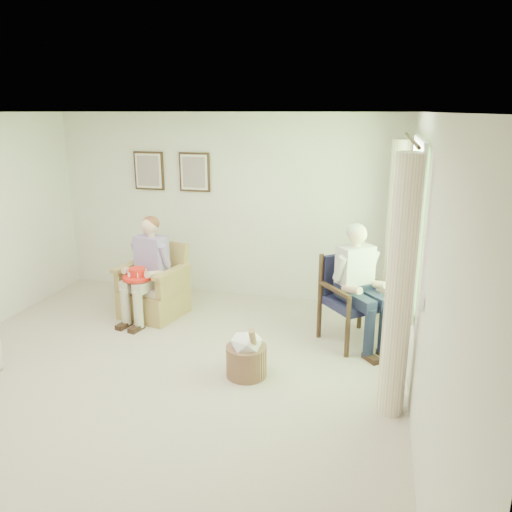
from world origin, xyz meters
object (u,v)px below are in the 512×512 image
Objects in this scene: person_wicker at (148,263)px; red_hat at (137,275)px; wood_armchair at (356,295)px; hatbox at (247,354)px; wicker_armchair at (155,293)px; person_dark at (356,278)px.

red_hat is at bearing -93.08° from person_wicker.
wood_armchair is 1.56m from hatbox.
wood_armchair is (2.61, -0.11, 0.25)m from wicker_armchair.
hatbox is at bearing -25.26° from wicker_armchair.
person_dark is at bearing 1.17° from red_hat.
red_hat is (-2.67, -0.22, 0.10)m from wood_armchair.
hatbox is at bearing -171.47° from wood_armchair.
wood_armchair is at bearing 13.36° from person_wicker.
person_wicker is (-2.61, -0.02, 0.20)m from wood_armchair.
red_hat is at bearing 144.62° from wood_armchair.
person_wicker is 0.94× the size of person_dark.
wicker_armchair is 0.69× the size of person_dark.
person_wicker reaches higher than wood_armchair.
person_wicker is at bearing -77.04° from wicker_armchair.
person_wicker is at bearing 144.69° from hatbox.
wicker_armchair is 0.47m from person_wicker.
wood_armchair is at bearing 49.88° from person_dark.
red_hat is 0.59× the size of hatbox.
wood_armchair is at bearing 48.65° from hatbox.
red_hat is (-0.06, -0.20, -0.10)m from person_wicker.
wood_armchair reaches higher than hatbox.
wicker_armchair is 0.73× the size of person_wicker.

